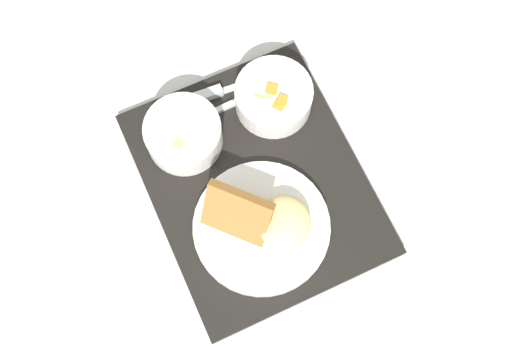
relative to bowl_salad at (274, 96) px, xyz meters
name	(u,v)px	position (x,y,z in m)	size (l,w,h in m)	color
ground_plane	(256,185)	(0.10, -0.09, -0.05)	(4.00, 4.00, 0.00)	silver
serving_tray	(256,183)	(0.10, -0.09, -0.04)	(0.42, 0.36, 0.02)	black
bowl_salad	(274,96)	(0.00, 0.00, 0.00)	(0.13, 0.13, 0.06)	white
bowl_soup	(183,134)	(-0.01, -0.16, 0.00)	(0.12, 0.12, 0.06)	white
plate_main	(263,225)	(0.17, -0.12, -0.01)	(0.21, 0.21, 0.10)	white
knife	(210,94)	(-0.06, -0.08, -0.02)	(0.04, 0.21, 0.02)	silver
spoon	(233,103)	(-0.03, -0.06, -0.02)	(0.03, 0.17, 0.01)	silver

